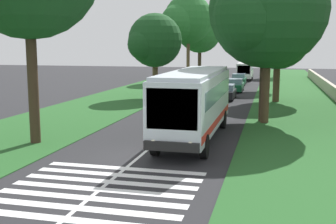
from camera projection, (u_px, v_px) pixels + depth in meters
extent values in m
plane|color=#262628|center=(140.00, 156.00, 19.75)|extent=(160.00, 160.00, 0.00)
cube|color=#235623|center=(100.00, 106.00, 36.07)|extent=(120.00, 8.00, 0.04)
cube|color=#235623|center=(304.00, 113.00, 32.22)|extent=(120.00, 8.00, 0.04)
cube|color=silver|center=(196.00, 109.00, 34.15)|extent=(110.00, 0.16, 0.01)
cube|color=silver|center=(195.00, 101.00, 23.12)|extent=(11.00, 2.50, 2.90)
cube|color=slate|center=(196.00, 91.00, 23.32)|extent=(9.68, 2.54, 0.85)
cube|color=slate|center=(172.00, 109.00, 17.82)|extent=(0.08, 2.20, 1.74)
cube|color=red|center=(195.00, 119.00, 23.27)|extent=(10.78, 2.53, 0.36)
cube|color=silver|center=(195.00, 72.00, 22.88)|extent=(10.56, 2.30, 0.18)
cube|color=black|center=(171.00, 147.00, 17.95)|extent=(0.16, 2.40, 0.40)
sphere|color=#F2EDCC|center=(153.00, 142.00, 18.18)|extent=(0.24, 0.24, 0.24)
sphere|color=#F2EDCC|center=(190.00, 144.00, 17.80)|extent=(0.24, 0.24, 0.24)
cylinder|color=black|center=(155.00, 144.00, 19.88)|extent=(1.10, 0.32, 1.10)
cylinder|color=black|center=(187.00, 118.00, 26.99)|extent=(1.10, 0.32, 1.10)
cylinder|color=black|center=(204.00, 146.00, 19.34)|extent=(1.10, 0.32, 1.10)
cylinder|color=black|center=(223.00, 119.00, 26.44)|extent=(1.10, 0.32, 1.10)
cube|color=silver|center=(64.00, 219.00, 12.63)|extent=(0.45, 6.80, 0.01)
cube|color=silver|center=(78.00, 208.00, 13.49)|extent=(0.45, 6.80, 0.01)
cube|color=silver|center=(89.00, 198.00, 14.36)|extent=(0.45, 6.80, 0.01)
cube|color=silver|center=(100.00, 189.00, 15.22)|extent=(0.45, 6.80, 0.01)
cube|color=silver|center=(109.00, 182.00, 16.09)|extent=(0.45, 6.80, 0.01)
cube|color=silver|center=(118.00, 175.00, 16.95)|extent=(0.45, 6.80, 0.01)
cube|color=silver|center=(125.00, 168.00, 17.81)|extent=(0.45, 6.80, 0.01)
cube|color=black|center=(225.00, 94.00, 40.61)|extent=(4.30, 1.75, 0.70)
cube|color=slate|center=(225.00, 87.00, 40.42)|extent=(2.00, 1.61, 0.55)
cylinder|color=black|center=(215.00, 97.00, 39.53)|extent=(0.64, 0.22, 0.64)
cylinder|color=black|center=(219.00, 94.00, 42.12)|extent=(0.64, 0.22, 0.64)
cylinder|color=black|center=(232.00, 98.00, 39.16)|extent=(0.64, 0.22, 0.64)
cylinder|color=black|center=(235.00, 94.00, 41.75)|extent=(0.64, 0.22, 0.64)
cube|color=#145933|center=(235.00, 87.00, 47.29)|extent=(4.30, 1.75, 0.70)
cube|color=slate|center=(235.00, 81.00, 47.09)|extent=(2.00, 1.61, 0.55)
cylinder|color=black|center=(227.00, 90.00, 46.21)|extent=(0.64, 0.22, 0.64)
cylinder|color=black|center=(229.00, 87.00, 48.80)|extent=(0.64, 0.22, 0.64)
cylinder|color=black|center=(241.00, 90.00, 45.84)|extent=(0.64, 0.22, 0.64)
cylinder|color=black|center=(243.00, 88.00, 48.43)|extent=(0.64, 0.22, 0.64)
cube|color=#145933|center=(239.00, 81.00, 55.54)|extent=(4.30, 1.75, 0.70)
cube|color=slate|center=(239.00, 76.00, 55.34)|extent=(2.00, 1.61, 0.55)
cylinder|color=black|center=(232.00, 83.00, 54.45)|extent=(0.64, 0.22, 0.64)
cylinder|color=black|center=(234.00, 81.00, 57.05)|extent=(0.64, 0.22, 0.64)
cylinder|color=black|center=(244.00, 83.00, 54.09)|extent=(0.64, 0.22, 0.64)
cylinder|color=black|center=(246.00, 81.00, 56.68)|extent=(0.64, 0.22, 0.64)
cube|color=silver|center=(245.00, 70.00, 62.44)|extent=(6.00, 2.10, 2.10)
cube|color=slate|center=(245.00, 67.00, 62.58)|extent=(5.04, 2.13, 0.70)
cube|color=slate|center=(244.00, 70.00, 59.56)|extent=(0.06, 1.76, 1.18)
cylinder|color=black|center=(237.00, 78.00, 61.01)|extent=(0.76, 0.24, 0.76)
cylinder|color=black|center=(239.00, 77.00, 64.66)|extent=(0.76, 0.24, 0.76)
cylinder|color=black|center=(251.00, 79.00, 60.57)|extent=(0.76, 0.24, 0.76)
cylinder|color=black|center=(252.00, 77.00, 64.21)|extent=(0.76, 0.24, 0.76)
cylinder|color=#3D2D1E|center=(200.00, 59.00, 71.82)|extent=(0.58, 0.58, 5.35)
sphere|color=#286B2D|center=(200.00, 31.00, 71.10)|extent=(7.13, 7.13, 7.13)
sphere|color=#286B2D|center=(202.00, 35.00, 73.24)|extent=(5.25, 5.25, 5.25)
sphere|color=#286B2D|center=(192.00, 34.00, 69.72)|extent=(4.47, 4.47, 4.47)
cylinder|color=#3D2D1E|center=(33.00, 76.00, 21.90)|extent=(0.53, 0.53, 6.96)
cylinder|color=brown|center=(188.00, 57.00, 61.28)|extent=(0.47, 0.47, 6.79)
sphere|color=#286B2D|center=(188.00, 19.00, 60.46)|extent=(6.92, 6.92, 6.92)
sphere|color=#286B2D|center=(191.00, 23.00, 62.54)|extent=(4.24, 4.24, 4.24)
sphere|color=#286B2D|center=(179.00, 22.00, 59.13)|extent=(5.02, 5.02, 5.02)
cylinder|color=brown|center=(155.00, 76.00, 41.46)|extent=(0.53, 0.53, 4.09)
sphere|color=#19471E|center=(155.00, 40.00, 40.92)|extent=(5.15, 5.15, 5.15)
sphere|color=#19471E|center=(159.00, 44.00, 42.47)|extent=(3.17, 3.17, 3.17)
sphere|color=#19471E|center=(143.00, 44.00, 39.93)|extent=(2.98, 2.98, 2.98)
cylinder|color=brown|center=(268.00, 62.00, 49.83)|extent=(0.58, 0.58, 6.12)
sphere|color=#337A38|center=(269.00, 25.00, 49.17)|extent=(4.53, 4.53, 4.53)
sphere|color=#337A38|center=(269.00, 28.00, 50.52)|extent=(2.97, 2.97, 2.97)
sphere|color=#337A38|center=(263.00, 27.00, 48.29)|extent=(3.29, 3.29, 3.29)
cylinder|color=#4C3826|center=(276.00, 78.00, 38.35)|extent=(0.59, 0.59, 4.20)
sphere|color=#19471E|center=(278.00, 37.00, 37.78)|extent=(5.75, 5.75, 5.75)
sphere|color=#19471E|center=(278.00, 42.00, 39.50)|extent=(4.03, 4.03, 4.03)
sphere|color=#19471E|center=(268.00, 42.00, 36.67)|extent=(3.84, 3.84, 3.84)
cylinder|color=brown|center=(276.00, 59.00, 68.24)|extent=(0.43, 0.43, 5.61)
sphere|color=#337A38|center=(277.00, 34.00, 67.61)|extent=(4.45, 4.45, 4.45)
sphere|color=#337A38|center=(277.00, 36.00, 68.94)|extent=(3.31, 3.31, 3.31)
sphere|color=#337A38|center=(273.00, 36.00, 66.75)|extent=(3.05, 3.05, 3.05)
cylinder|color=#4C3826|center=(266.00, 83.00, 27.83)|extent=(0.54, 0.54, 5.26)
sphere|color=#19471E|center=(268.00, 8.00, 27.10)|extent=(7.58, 7.58, 7.58)
sphere|color=#19471E|center=(268.00, 20.00, 29.37)|extent=(5.64, 5.64, 5.64)
sphere|color=#19471E|center=(248.00, 16.00, 25.64)|extent=(4.26, 4.26, 4.26)
cylinder|color=#473828|center=(262.00, 62.00, 28.09)|extent=(0.24, 0.24, 7.93)
cube|color=#3D3326|center=(264.00, 9.00, 27.57)|extent=(0.12, 1.40, 0.12)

